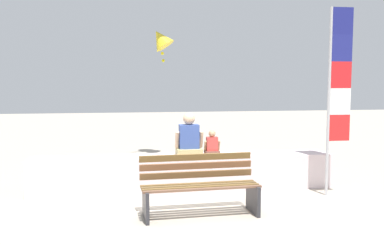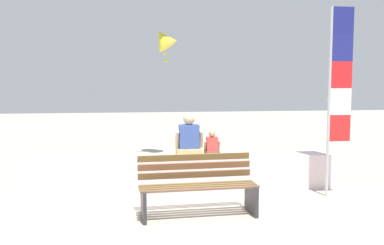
{
  "view_description": "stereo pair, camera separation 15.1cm",
  "coord_description": "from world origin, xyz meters",
  "px_view_note": "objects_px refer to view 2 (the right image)",
  "views": [
    {
      "loc": [
        -1.05,
        -6.95,
        2.02
      ],
      "look_at": [
        0.16,
        0.91,
        1.24
      ],
      "focal_mm": 41.19,
      "sensor_mm": 36.0,
      "label": 1
    },
    {
      "loc": [
        -0.9,
        -6.97,
        2.02
      ],
      "look_at": [
        0.16,
        0.91,
        1.24
      ],
      "focal_mm": 41.19,
      "sensor_mm": 36.0,
      "label": 2
    }
  ],
  "objects_px": {
    "flag_banner": "(337,85)",
    "kite_yellow": "(163,39)",
    "person_adult": "(189,139)",
    "park_bench": "(198,187)",
    "person_child": "(212,145)"
  },
  "relations": [
    {
      "from": "person_adult",
      "to": "park_bench",
      "type": "bearing_deg",
      "value": -92.57
    },
    {
      "from": "park_bench",
      "to": "person_adult",
      "type": "relative_size",
      "value": 2.27
    },
    {
      "from": "park_bench",
      "to": "person_adult",
      "type": "distance_m",
      "value": 1.62
    },
    {
      "from": "flag_banner",
      "to": "kite_yellow",
      "type": "distance_m",
      "value": 5.06
    },
    {
      "from": "park_bench",
      "to": "person_child",
      "type": "xyz_separation_m",
      "value": [
        0.5,
        1.54,
        0.39
      ]
    },
    {
      "from": "kite_yellow",
      "to": "person_adult",
      "type": "bearing_deg",
      "value": -86.15
    },
    {
      "from": "park_bench",
      "to": "kite_yellow",
      "type": "relative_size",
      "value": 1.95
    },
    {
      "from": "flag_banner",
      "to": "kite_yellow",
      "type": "relative_size",
      "value": 3.56
    },
    {
      "from": "kite_yellow",
      "to": "park_bench",
      "type": "bearing_deg",
      "value": -88.16
    },
    {
      "from": "park_bench",
      "to": "flag_banner",
      "type": "distance_m",
      "value": 3.02
    },
    {
      "from": "park_bench",
      "to": "kite_yellow",
      "type": "distance_m",
      "value": 5.56
    },
    {
      "from": "person_adult",
      "to": "flag_banner",
      "type": "bearing_deg",
      "value": -17.68
    },
    {
      "from": "person_adult",
      "to": "person_child",
      "type": "relative_size",
      "value": 1.72
    },
    {
      "from": "person_child",
      "to": "flag_banner",
      "type": "height_order",
      "value": "flag_banner"
    },
    {
      "from": "park_bench",
      "to": "flag_banner",
      "type": "xyz_separation_m",
      "value": [
        2.51,
        0.76,
        1.49
      ]
    }
  ]
}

